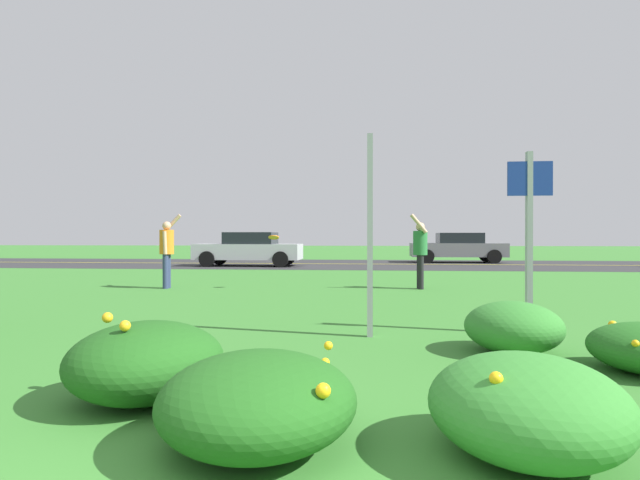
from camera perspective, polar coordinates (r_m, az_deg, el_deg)
The scene contains 14 objects.
ground_plane at distance 12.52m, azimuth 1.81°, elevation -5.40°, with size 120.00×120.00×0.00m, color #387A2D.
highway_strip at distance 23.58m, azimuth 3.63°, elevation -2.69°, with size 120.00×8.77×0.01m, color #2D2D30.
highway_center_stripe at distance 23.58m, azimuth 3.63°, elevation -2.68°, with size 120.00×0.16×0.00m, color yellow.
daylily_clump_mid_right at distance 3.20m, azimuth -6.93°, elevation -17.36°, with size 1.18×1.29×0.58m.
daylily_clump_front_left at distance 5.97m, azimuth 20.78°, elevation -9.07°, with size 1.03×1.09×0.55m.
daylily_clump_mid_left at distance 3.27m, azimuth 22.13°, elevation -16.82°, with size 1.11×1.21×0.58m.
daylily_clump_mid_center at distance 4.24m, azimuth -18.82°, elevation -12.66°, with size 1.17×1.26×0.66m.
sign_post_near_path at distance 6.43m, azimuth 5.60°, elevation 0.51°, with size 0.07×0.10×2.54m.
sign_post_by_roadside at distance 7.11m, azimuth 22.32°, elevation 1.77°, with size 0.56×0.10×2.35m.
person_thrower_orange_shirt at distance 12.98m, azimuth -16.72°, elevation -0.86°, with size 0.46×0.51×1.82m.
person_catcher_green_shirt at distance 12.51m, azimuth 11.11°, elevation -0.98°, with size 0.44×0.51×1.81m.
frisbee_orange at distance 12.29m, azimuth -5.19°, elevation 0.29°, with size 0.26×0.25×0.12m.
car_gray_center_left at distance 25.86m, azimuth 15.13°, elevation -0.80°, with size 4.50×2.00×1.45m.
car_silver_center_right at distance 22.18m, azimuth -7.91°, elevation -0.98°, with size 4.50×2.00×1.45m.
Camera 1 is at (0.84, -1.32, 1.25)m, focal length 28.67 mm.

